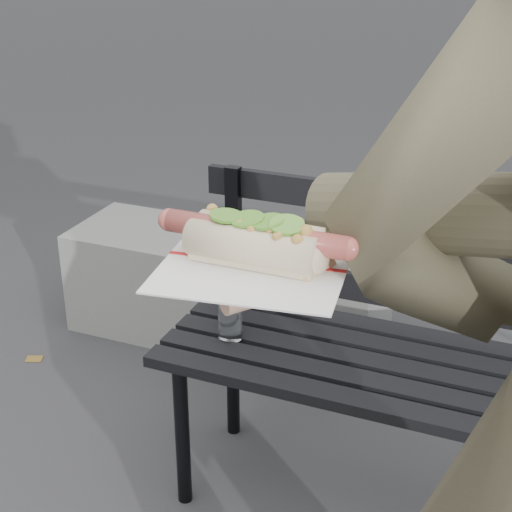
{
  "coord_description": "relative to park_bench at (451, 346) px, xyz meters",
  "views": [
    {
      "loc": [
        0.17,
        -0.75,
        1.56
      ],
      "look_at": [
        -0.11,
        -0.06,
        1.22
      ],
      "focal_mm": 55.0,
      "sensor_mm": 36.0,
      "label": 1
    }
  ],
  "objects": [
    {
      "name": "park_bench",
      "position": [
        0.0,
        0.0,
        0.0
      ],
      "size": [
        1.5,
        0.44,
        0.88
      ],
      "color": "black",
      "rests_on": "ground"
    },
    {
      "name": "concrete_block",
      "position": [
        -0.92,
        0.64,
        -0.32
      ],
      "size": [
        1.2,
        0.4,
        0.4
      ],
      "primitive_type": "cube",
      "color": "slate",
      "rests_on": "ground"
    },
    {
      "name": "held_hotdog",
      "position": [
        0.11,
        -1.01,
        0.73
      ],
      "size": [
        0.63,
        0.32,
        0.2
      ],
      "color": "#4D4933"
    }
  ]
}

